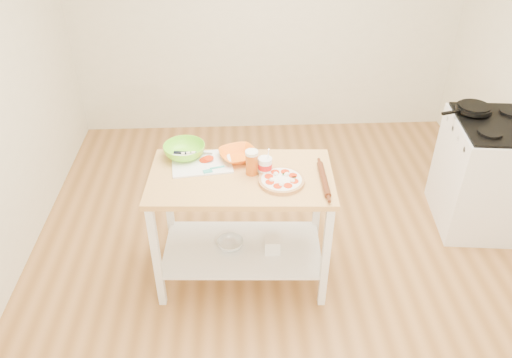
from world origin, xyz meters
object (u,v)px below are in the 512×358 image
(orange_bowl, at_px, (238,155))
(shelf_bin, at_px, (272,245))
(pizza, at_px, (281,180))
(beer_pint, at_px, (252,162))
(skillet, at_px, (473,108))
(knife, at_px, (188,153))
(spatula, at_px, (213,169))
(shelf_glass_bowl, at_px, (230,244))
(gas_stove, at_px, (485,174))
(yogurt_tub, at_px, (265,166))
(green_bowl, at_px, (184,151))
(rolling_pin, at_px, (324,179))
(prep_island, at_px, (242,206))
(cutting_board, at_px, (201,162))

(orange_bowl, bearing_deg, shelf_bin, -46.73)
(pizza, height_order, beer_pint, beer_pint)
(skillet, xyz_separation_m, knife, (-2.21, -0.46, -0.06))
(pizza, relative_size, spatula, 2.05)
(pizza, height_order, spatula, pizza)
(orange_bowl, relative_size, beer_pint, 1.48)
(shelf_glass_bowl, bearing_deg, gas_stove, 14.52)
(skillet, distance_m, yogurt_tub, 1.83)
(pizza, height_order, shelf_glass_bowl, pizza)
(green_bowl, bearing_deg, yogurt_tub, -23.04)
(gas_stove, height_order, spatula, gas_stove)
(gas_stove, height_order, orange_bowl, gas_stove)
(knife, bearing_deg, rolling_pin, -14.09)
(pizza, relative_size, shelf_glass_bowl, 1.56)
(skillet, bearing_deg, prep_island, -174.41)
(pizza, height_order, orange_bowl, orange_bowl)
(prep_island, relative_size, beer_pint, 7.31)
(knife, xyz_separation_m, orange_bowl, (0.35, -0.07, 0.01))
(spatula, bearing_deg, gas_stove, -1.48)
(knife, distance_m, orange_bowl, 0.36)
(spatula, relative_size, shelf_glass_bowl, 0.76)
(skillet, xyz_separation_m, orange_bowl, (-1.86, -0.53, -0.04))
(pizza, bearing_deg, gas_stove, 20.41)
(green_bowl, xyz_separation_m, rolling_pin, (0.91, -0.36, -0.02))
(pizza, bearing_deg, yogurt_tub, 129.98)
(yogurt_tub, height_order, rolling_pin, yogurt_tub)
(skillet, xyz_separation_m, rolling_pin, (-1.31, -0.84, -0.05))
(beer_pint, relative_size, yogurt_tub, 0.86)
(prep_island, xyz_separation_m, orange_bowl, (-0.01, 0.21, 0.28))
(gas_stove, relative_size, pizza, 3.73)
(prep_island, distance_m, spatula, 0.33)
(prep_island, xyz_separation_m, spatula, (-0.19, 0.06, 0.27))
(rolling_pin, bearing_deg, gas_stove, 24.14)
(pizza, height_order, shelf_bin, pizza)
(prep_island, height_order, beer_pint, beer_pint)
(prep_island, bearing_deg, skillet, 21.82)
(orange_bowl, bearing_deg, rolling_pin, -29.36)
(shelf_bin, bearing_deg, yogurt_tub, 129.84)
(beer_pint, relative_size, rolling_pin, 0.47)
(prep_island, height_order, cutting_board, cutting_board)
(orange_bowl, distance_m, rolling_pin, 0.63)
(shelf_bin, bearing_deg, cutting_board, 157.58)
(yogurt_tub, bearing_deg, shelf_glass_bowl, -177.33)
(prep_island, distance_m, pizza, 0.38)
(pizza, xyz_separation_m, green_bowl, (-0.64, 0.35, 0.03))
(skillet, height_order, shelf_bin, skillet)
(beer_pint, xyz_separation_m, shelf_glass_bowl, (-0.16, -0.01, -0.70))
(green_bowl, distance_m, rolling_pin, 0.98)
(beer_pint, height_order, shelf_glass_bowl, beer_pint)
(knife, relative_size, beer_pint, 1.60)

